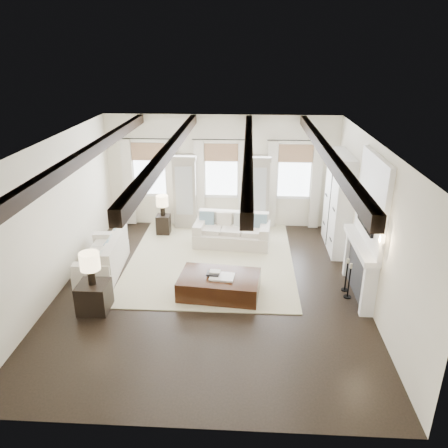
# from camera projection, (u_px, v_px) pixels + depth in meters

# --- Properties ---
(ground) EXTENTS (7.50, 7.50, 0.00)m
(ground) POSITION_uv_depth(u_px,v_px,m) (211.00, 289.00, 9.50)
(ground) COLOR black
(ground) RESTS_ON ground
(room_shell) EXTENTS (6.54, 7.54, 3.22)m
(room_shell) POSITION_uv_depth(u_px,v_px,m) (247.00, 194.00, 9.58)
(room_shell) COLOR white
(room_shell) RESTS_ON ground
(area_rug) EXTENTS (3.99, 4.65, 0.02)m
(area_rug) POSITION_uv_depth(u_px,v_px,m) (211.00, 259.00, 10.83)
(area_rug) COLOR beige
(area_rug) RESTS_ON ground
(sofa_back) EXTENTS (2.03, 1.07, 0.84)m
(sofa_back) POSITION_uv_depth(u_px,v_px,m) (232.00, 233.00, 11.54)
(sofa_back) COLOR silver
(sofa_back) RESTS_ON ground
(sofa_left) EXTENTS (0.97, 1.95, 0.82)m
(sofa_left) POSITION_uv_depth(u_px,v_px,m) (105.00, 258.00, 10.17)
(sofa_left) COLOR silver
(sofa_left) RESTS_ON ground
(ottoman) EXTENTS (1.76, 1.21, 0.44)m
(ottoman) POSITION_uv_depth(u_px,v_px,m) (219.00, 285.00, 9.23)
(ottoman) COLOR black
(ottoman) RESTS_ON ground
(tray) EXTENTS (0.54, 0.43, 0.04)m
(tray) POSITION_uv_depth(u_px,v_px,m) (222.00, 277.00, 9.08)
(tray) COLOR white
(tray) RESTS_ON ottoman
(book_lower) EXTENTS (0.28, 0.23, 0.04)m
(book_lower) POSITION_uv_depth(u_px,v_px,m) (213.00, 274.00, 9.12)
(book_lower) COLOR #262628
(book_lower) RESTS_ON tray
(book_upper) EXTENTS (0.24, 0.19, 0.03)m
(book_upper) POSITION_uv_depth(u_px,v_px,m) (215.00, 272.00, 9.13)
(book_upper) COLOR beige
(book_upper) RESTS_ON book_lower
(side_table_front) EXTENTS (0.59, 0.59, 0.59)m
(side_table_front) POSITION_uv_depth(u_px,v_px,m) (94.00, 297.00, 8.65)
(side_table_front) COLOR black
(side_table_front) RESTS_ON ground
(lamp_front) EXTENTS (0.39, 0.39, 0.67)m
(lamp_front) POSITION_uv_depth(u_px,v_px,m) (90.00, 263.00, 8.37)
(lamp_front) COLOR black
(lamp_front) RESTS_ON side_table_front
(side_table_back) EXTENTS (0.37, 0.37, 0.55)m
(side_table_back) POSITION_uv_depth(u_px,v_px,m) (164.00, 225.00, 12.22)
(side_table_back) COLOR black
(side_table_back) RESTS_ON ground
(lamp_back) EXTENTS (0.33, 0.33, 0.57)m
(lamp_back) POSITION_uv_depth(u_px,v_px,m) (162.00, 202.00, 11.96)
(lamp_back) COLOR black
(lamp_back) RESTS_ON side_table_back
(candlestick_near) EXTENTS (0.16, 0.16, 0.79)m
(candlestick_near) POSITION_uv_depth(u_px,v_px,m) (349.00, 283.00, 9.07)
(candlestick_near) COLOR black
(candlestick_near) RESTS_ON ground
(candlestick_far) EXTENTS (0.15, 0.15, 0.76)m
(candlestick_far) POSITION_uv_depth(u_px,v_px,m) (346.00, 277.00, 9.34)
(candlestick_far) COLOR black
(candlestick_far) RESTS_ON ground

